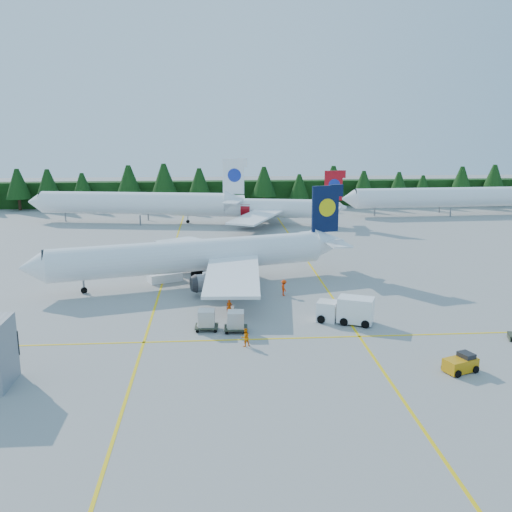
{
  "coord_description": "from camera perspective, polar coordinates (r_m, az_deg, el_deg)",
  "views": [
    {
      "loc": [
        -7.38,
        -55.45,
        19.5
      ],
      "look_at": [
        -2.32,
        12.93,
        3.5
      ],
      "focal_mm": 40.0,
      "sensor_mm": 36.0,
      "label": 1
    }
  ],
  "objects": [
    {
      "name": "service_truck",
      "position": [
        57.88,
        8.94,
        -5.33
      ],
      "size": [
        5.89,
        4.02,
        2.68
      ],
      "rotation": [
        0.0,
        0.0,
        -0.4
      ],
      "color": "silver",
      "rests_on": "ground"
    },
    {
      "name": "airliner_red",
      "position": [
        112.62,
        -1.29,
        4.81
      ],
      "size": [
        36.43,
        29.71,
        10.68
      ],
      "rotation": [
        0.0,
        0.0,
        -0.18
      ],
      "color": "white",
      "rests_on": "ground"
    },
    {
      "name": "airliner_far_left",
      "position": [
        117.31,
        -12.79,
        5.23
      ],
      "size": [
        43.94,
        10.96,
        12.85
      ],
      "rotation": [
        0.0,
        0.0,
        -0.16
      ],
      "color": "white",
      "rests_on": "ground"
    },
    {
      "name": "treeline_hedge",
      "position": [
        138.63,
        -1.16,
        6.3
      ],
      "size": [
        220.0,
        4.0,
        6.0
      ],
      "primitive_type": "cube",
      "color": "black",
      "rests_on": "ground"
    },
    {
      "name": "crew_b",
      "position": [
        51.45,
        -1.08,
        -8.13
      ],
      "size": [
        0.99,
        0.89,
        1.68
      ],
      "primitive_type": "imported",
      "rotation": [
        0.0,
        0.0,
        3.53
      ],
      "color": "orange",
      "rests_on": "ground"
    },
    {
      "name": "crew_c",
      "position": [
        66.11,
        2.81,
        -3.19
      ],
      "size": [
        0.63,
        0.84,
        1.87
      ],
      "primitive_type": "imported",
      "rotation": [
        0.0,
        0.0,
        1.72
      ],
      "color": "#FF3905",
      "rests_on": "ground"
    },
    {
      "name": "crew_a",
      "position": [
        59.5,
        -2.69,
        -5.15
      ],
      "size": [
        0.68,
        0.5,
        1.7
      ],
      "primitive_type": "imported",
      "rotation": [
        0.0,
        0.0,
        -0.16
      ],
      "color": "#D94404",
      "rests_on": "ground"
    },
    {
      "name": "airliner_far_right",
      "position": [
        129.76,
        17.12,
        5.65
      ],
      "size": [
        42.72,
        5.89,
        12.41
      ],
      "rotation": [
        0.0,
        0.0,
        0.04
      ],
      "color": "white",
      "rests_on": "ground"
    },
    {
      "name": "airstairs",
      "position": [
        73.25,
        -9.21,
        -1.83
      ],
      "size": [
        4.86,
        6.2,
        3.65
      ],
      "rotation": [
        0.0,
        0.0,
        0.41
      ],
      "color": "white",
      "rests_on": "ground"
    },
    {
      "name": "uld_pair",
      "position": [
        55.02,
        -3.51,
        -6.37
      ],
      "size": [
        5.09,
        2.46,
        1.71
      ],
      "rotation": [
        0.0,
        0.0,
        -0.05
      ],
      "color": "#323829",
      "rests_on": "ground"
    },
    {
      "name": "taxi_stripe_cross",
      "position": [
        53.66,
        4.01,
        -8.2
      ],
      "size": [
        80.0,
        0.25,
        0.01
      ],
      "primitive_type": "cube",
      "color": "yellow",
      "rests_on": "ground"
    },
    {
      "name": "ground",
      "position": [
        59.24,
        3.18,
        -6.1
      ],
      "size": [
        320.0,
        320.0,
        0.0
      ],
      "primitive_type": "plane",
      "color": "#9C9B96",
      "rests_on": "ground"
    },
    {
      "name": "airliner_navy",
      "position": [
        70.65,
        -7.14,
        -0.08
      ],
      "size": [
        38.97,
        31.66,
        11.56
      ],
      "rotation": [
        0.0,
        0.0,
        0.26
      ],
      "color": "white",
      "rests_on": "ground"
    },
    {
      "name": "taxi_stripe_b",
      "position": [
        79.07,
        5.65,
        -1.2
      ],
      "size": [
        0.25,
        120.0,
        0.01
      ],
      "primitive_type": "cube",
      "color": "yellow",
      "rests_on": "ground"
    },
    {
      "name": "baggage_tug",
      "position": [
        49.36,
        19.82,
        -10.08
      ],
      "size": [
        2.99,
        2.29,
        1.42
      ],
      "rotation": [
        0.0,
        0.0,
        0.37
      ],
      "color": "orange",
      "rests_on": "ground"
    },
    {
      "name": "taxi_stripe_a",
      "position": [
        78.21,
        -8.95,
        -1.46
      ],
      "size": [
        0.25,
        120.0,
        0.01
      ],
      "primitive_type": "cube",
      "color": "yellow",
      "rests_on": "ground"
    }
  ]
}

